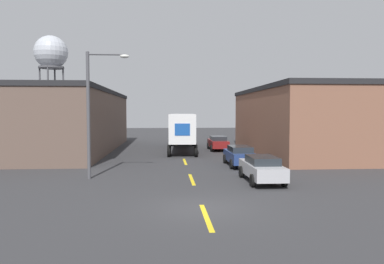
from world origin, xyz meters
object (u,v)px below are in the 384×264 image
(parked_car_right_near, at_px, (262,168))
(water_tower, at_px, (51,54))
(parked_car_right_mid, at_px, (240,155))
(semi_truck, at_px, (182,128))
(parked_car_right_far, at_px, (218,143))
(street_lamp, at_px, (93,105))

(parked_car_right_near, height_order, water_tower, water_tower)
(parked_car_right_mid, bearing_deg, semi_truck, 107.30)
(parked_car_right_far, xyz_separation_m, parked_car_right_mid, (0.00, -11.58, 0.00))
(semi_truck, height_order, parked_car_right_mid, semi_truck)
(semi_truck, height_order, parked_car_right_far, semi_truck)
(parked_car_right_mid, height_order, street_lamp, street_lamp)
(water_tower, height_order, street_lamp, water_tower)
(street_lamp, bearing_deg, parked_car_right_near, -9.94)
(semi_truck, relative_size, street_lamp, 1.83)
(parked_car_right_near, bearing_deg, semi_truck, 101.47)
(street_lamp, bearing_deg, parked_car_right_mid, 25.64)
(semi_truck, xyz_separation_m, street_lamp, (-6.04, -16.64, 2.08))
(semi_truck, height_order, water_tower, water_tower)
(parked_car_right_far, height_order, parked_car_right_mid, same)
(parked_car_right_mid, xyz_separation_m, street_lamp, (-9.76, -4.68, 3.61))
(parked_car_right_near, relative_size, street_lamp, 0.63)
(semi_truck, height_order, street_lamp, street_lamp)
(semi_truck, bearing_deg, parked_car_right_far, -3.16)
(parked_car_right_mid, relative_size, water_tower, 0.28)
(parked_car_right_mid, distance_m, water_tower, 46.09)
(parked_car_right_near, xyz_separation_m, parked_car_right_far, (0.00, 17.98, 0.00))
(parked_car_right_far, height_order, water_tower, water_tower)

